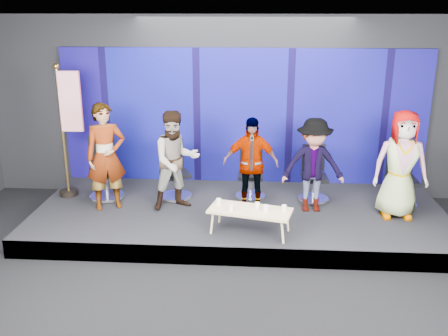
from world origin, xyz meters
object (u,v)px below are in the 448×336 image
at_px(panelist_d, 313,165).
at_px(mug_a, 219,202).
at_px(mug_e, 284,208).
at_px(panelist_c, 251,163).
at_px(chair_b, 175,179).
at_px(mug_c, 257,205).
at_px(chair_a, 105,178).
at_px(panelist_b, 176,160).
at_px(coffee_table, 250,211).
at_px(chair_c, 251,180).
at_px(chair_e, 400,186).
at_px(mug_d, 266,208).
at_px(mug_b, 231,208).
at_px(panelist_a, 106,157).
at_px(panelist_e, 401,165).
at_px(flag_stand, 69,128).
at_px(chair_d, 314,182).

relative_size(panelist_d, mug_a, 16.89).
bearing_deg(mug_e, panelist_c, 116.93).
bearing_deg(chair_b, mug_c, -68.29).
bearing_deg(chair_a, panelist_c, -31.87).
bearing_deg(panelist_c, panelist_b, -175.70).
bearing_deg(panelist_c, coffee_table, -88.74).
height_order(chair_c, coffee_table, chair_c).
distance_m(chair_e, mug_a, 3.28).
xyz_separation_m(chair_e, mug_d, (-2.35, -1.36, 0.07)).
distance_m(chair_b, coffee_table, 1.99).
bearing_deg(chair_c, chair_e, -4.54).
distance_m(chair_a, panelist_b, 1.51).
relative_size(panelist_b, mug_c, 18.28).
relative_size(chair_a, mug_a, 11.90).
bearing_deg(mug_d, mug_c, 135.75).
distance_m(chair_b, mug_b, 1.84).
xyz_separation_m(panelist_a, panelist_e, (4.87, -0.05, -0.02)).
xyz_separation_m(panelist_a, panelist_c, (2.44, 0.15, -0.12)).
distance_m(panelist_d, mug_c, 1.35).
bearing_deg(mug_d, flag_stand, 157.71).
relative_size(chair_d, chair_e, 0.90).
bearing_deg(coffee_table, chair_e, 26.54).
distance_m(panelist_a, mug_e, 3.13).
bearing_deg(mug_a, mug_e, -10.79).
xyz_separation_m(panelist_b, mug_a, (0.78, -0.76, -0.42)).
distance_m(panelist_c, chair_e, 2.65).
bearing_deg(panelist_c, mug_a, -119.12).
relative_size(chair_e, panelist_e, 0.62).
bearing_deg(chair_b, panelist_e, -34.96).
bearing_deg(panelist_c, chair_c, 90.41).
bearing_deg(panelist_e, coffee_table, -159.77).
height_order(chair_b, mug_c, chair_b).
height_order(panelist_a, chair_e, panelist_a).
bearing_deg(mug_a, mug_d, -18.08).
xyz_separation_m(panelist_b, chair_e, (3.86, 0.36, -0.49)).
xyz_separation_m(chair_a, chair_d, (3.76, 0.13, -0.05)).
distance_m(chair_a, mug_e, 3.44).
distance_m(chair_e, mug_e, 2.45).
relative_size(panelist_e, flag_stand, 0.74).
relative_size(panelist_a, chair_e, 1.66).
relative_size(panelist_a, coffee_table, 1.37).
relative_size(panelist_c, mug_a, 16.83).
distance_m(chair_a, mug_d, 3.21).
bearing_deg(mug_b, chair_c, 80.11).
bearing_deg(panelist_a, mug_b, -47.88).
height_order(panelist_b, panelist_d, panelist_b).
relative_size(panelist_c, chair_d, 1.61).
bearing_deg(mug_b, mug_e, 2.16).
bearing_deg(panelist_e, panelist_b, 179.77).
bearing_deg(mug_a, flag_stand, 156.63).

